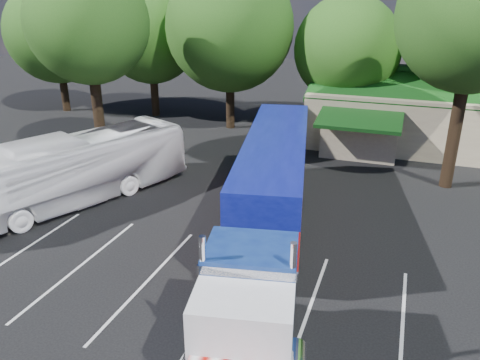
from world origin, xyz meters
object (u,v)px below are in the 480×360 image
(semi_truck, at_px, (270,197))
(silver_sedan, at_px, (440,148))
(woman, at_px, (217,275))
(tour_bus, at_px, (72,170))
(bicycle, at_px, (248,206))

(semi_truck, height_order, silver_sedan, semi_truck)
(semi_truck, xyz_separation_m, silver_sedan, (7.53, 16.07, -1.95))
(woman, xyz_separation_m, tour_bus, (-10.52, 5.26, 0.90))
(semi_truck, height_order, bicycle, semi_truck)
(bicycle, height_order, tour_bus, tour_bus)
(tour_bus, relative_size, silver_sedan, 3.45)
(semi_truck, relative_size, silver_sedan, 5.71)
(woman, relative_size, silver_sedan, 0.49)
(semi_truck, xyz_separation_m, bicycle, (-2.01, 3.07, -2.13))
(woman, xyz_separation_m, silver_sedan, (8.34, 20.00, -0.30))
(silver_sedan, bearing_deg, semi_truck, 137.83)
(semi_truck, height_order, woman, semi_truck)
(tour_bus, xyz_separation_m, silver_sedan, (18.86, 14.74, -1.21))
(woman, distance_m, tour_bus, 11.80)
(bicycle, bearing_deg, woman, -118.44)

